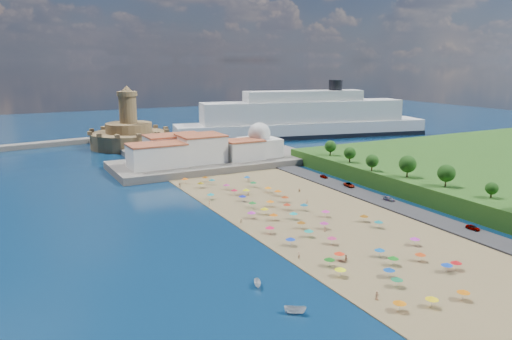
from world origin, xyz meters
TOP-DOWN VIEW (x-y plane):
  - ground at (0.00, 0.00)m, footprint 700.00×700.00m
  - terrace at (10.00, 73.00)m, footprint 90.00×36.00m
  - jetty at (-12.00, 108.00)m, footprint 18.00×70.00m
  - waterfront_buildings at (-3.05, 73.64)m, footprint 57.00×29.00m
  - domed_building at (30.00, 71.00)m, footprint 16.00×16.00m
  - fortress at (-12.00, 138.00)m, footprint 40.00×40.00m
  - cruise_ship at (89.65, 126.26)m, footprint 155.47×54.16m
  - beach_parasols at (-1.44, -10.39)m, footprint 32.02×115.31m
  - beachgoers at (-4.71, -0.34)m, footprint 34.93×101.15m
  - moored_boats at (-30.03, -48.96)m, footprint 4.17×16.81m
  - parked_cars at (36.00, 1.54)m, footprint 3.07×72.05m
  - hillside_trees at (48.16, -11.24)m, footprint 11.84×107.19m

SIDE VIEW (x-z plane):
  - ground at x=0.00m, z-range 0.00..0.00m
  - moored_boats at x=-30.03m, z-range -0.04..1.54m
  - beachgoers at x=-4.71m, z-range 0.18..2.04m
  - jetty at x=-12.00m, z-range 0.00..2.40m
  - parked_cars at x=36.00m, z-range 0.66..2.06m
  - terrace at x=10.00m, z-range 0.00..3.00m
  - beach_parasols at x=-1.44m, z-range 1.05..3.25m
  - fortress at x=-12.00m, z-range -9.52..22.88m
  - waterfront_buildings at x=-3.05m, z-range 2.38..13.38m
  - domed_building at x=30.00m, z-range 1.47..16.47m
  - cruise_ship at x=89.65m, z-range -6.86..26.81m
  - hillside_trees at x=48.16m, z-range 6.29..14.00m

